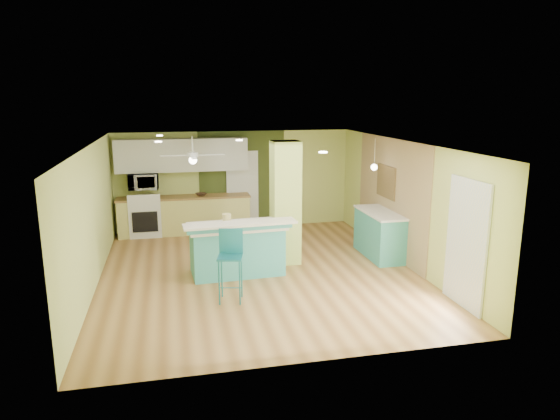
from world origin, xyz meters
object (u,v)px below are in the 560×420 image
Objects in this scene: bar_stool at (231,253)px; side_counter at (380,234)px; fruit_bowl at (201,194)px; peninsula at (237,248)px; canister at (227,218)px.

side_counter is (3.39, 1.65, -0.32)m from bar_stool.
peninsula is at bearing -81.64° from fruit_bowl.
bar_stool is at bearing -87.44° from fruit_bowl.
fruit_bowl is (-0.20, 4.42, 0.16)m from bar_stool.
canister is (0.11, 1.46, 0.24)m from bar_stool.
canister is at bearing -176.70° from side_counter.
fruit_bowl is at bearing 95.90° from canister.
bar_stool is 3.78m from side_counter.
bar_stool is 4.52× the size of fruit_bowl.
fruit_bowl is (-3.58, 2.77, 0.48)m from side_counter.
side_counter is at bearing -37.73° from fruit_bowl.
bar_stool is 6.72× the size of canister.
fruit_bowl is (-0.47, 3.17, 0.46)m from peninsula.
peninsula is 3.14m from side_counter.
fruit_bowl is 2.98m from canister.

